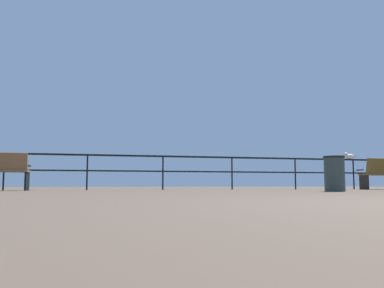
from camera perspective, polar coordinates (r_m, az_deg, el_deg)
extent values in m
cube|color=black|center=(11.78, 0.88, -1.84)|extent=(18.76, 0.05, 0.05)
cube|color=black|center=(11.76, 0.88, -3.92)|extent=(18.76, 0.04, 0.04)
cylinder|color=black|center=(11.52, -25.02, -3.57)|extent=(0.04, 0.04, 0.95)
cylinder|color=black|center=(11.33, -14.58, -3.90)|extent=(0.04, 0.04, 0.95)
cylinder|color=black|center=(11.52, -4.13, -4.10)|extent=(0.04, 0.04, 0.95)
cylinder|color=black|center=(12.08, 5.66, -4.17)|extent=(0.04, 0.04, 0.95)
cylinder|color=black|center=(12.95, 14.37, -4.12)|extent=(0.04, 0.04, 0.95)
cylinder|color=black|center=(14.08, 21.83, -4.01)|extent=(0.04, 0.04, 0.95)
cube|color=black|center=(10.70, -22.26, -4.84)|extent=(0.07, 0.42, 0.47)
cube|color=black|center=(10.89, -22.00, -2.88)|extent=(0.06, 0.33, 0.04)
cube|color=brown|center=(13.93, 25.50, -3.92)|extent=(1.63, 0.49, 0.05)
cube|color=black|center=(13.42, 23.11, -4.95)|extent=(0.06, 0.39, 0.46)
cube|color=black|center=(13.55, 22.60, -3.41)|extent=(0.05, 0.30, 0.04)
ellipsoid|color=white|center=(14.04, 21.39, -1.65)|extent=(0.32, 0.23, 0.16)
ellipsoid|color=gray|center=(14.04, 21.38, -1.55)|extent=(0.28, 0.19, 0.06)
sphere|color=white|center=(14.00, 20.89, -1.36)|extent=(0.13, 0.13, 0.13)
cone|color=gold|center=(13.96, 20.56, -1.36)|extent=(0.06, 0.06, 0.05)
cube|color=gray|center=(14.11, 21.98, -1.61)|extent=(0.12, 0.09, 0.02)
cylinder|color=#303F3A|center=(8.99, 19.46, -4.11)|extent=(0.42, 0.42, 0.70)
cylinder|color=black|center=(9.01, 19.38, -1.75)|extent=(0.44, 0.44, 0.04)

